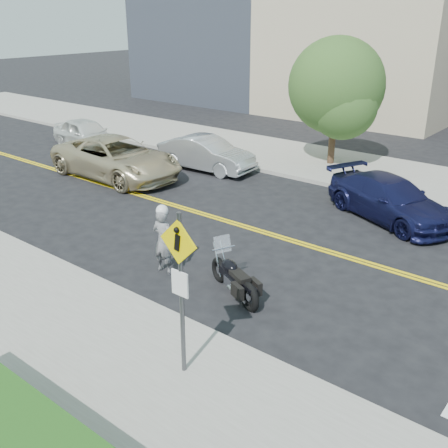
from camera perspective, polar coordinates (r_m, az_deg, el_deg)
name	(u,v)px	position (r m, az deg, el deg)	size (l,w,h in m)	color
ground_plane	(223,220)	(16.35, -0.10, 0.43)	(120.00, 120.00, 0.00)	black
sidewalk_far	(336,166)	(22.36, 12.15, 6.17)	(60.00, 5.00, 0.15)	#9E9B91
pedestrian_sign	(180,280)	(8.70, -4.76, -6.08)	(0.78, 0.08, 3.00)	#4C4C51
motorcyclist	(163,239)	(12.90, -6.61, -1.64)	(0.65, 0.47, 1.78)	#A09FA4
motorcycle	(234,270)	(11.90, 1.11, -5.06)	(2.03, 0.62, 1.24)	black
suv	(116,158)	(20.85, -11.63, 7.06)	(2.58, 5.60, 1.56)	#C7B992
parked_car_white	(86,134)	(25.64, -14.77, 9.42)	(1.65, 4.11, 1.40)	white
parked_car_silver	(206,154)	(21.45, -1.96, 7.66)	(1.44, 4.12, 1.36)	#B4B8BC
parked_car_blue	(390,199)	(17.03, 17.61, 2.60)	(1.83, 4.51, 1.31)	#161944
tree_far_a	(336,86)	(21.90, 12.13, 14.49)	(3.82, 3.82, 5.21)	#382619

